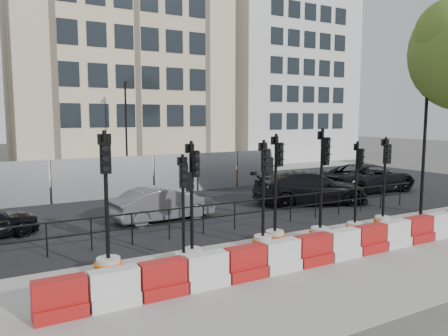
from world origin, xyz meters
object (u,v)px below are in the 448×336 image
traffic_signal_d (264,223)px  car_c (310,188)px  lamp_post_near (425,134)px  traffic_signal_a (108,246)px  traffic_signal_h (383,209)px

traffic_signal_d → car_c: size_ratio=0.58×
lamp_post_near → traffic_signal_a: (-12.37, -0.40, -2.49)m
traffic_signal_d → traffic_signal_h: bearing=4.6°
lamp_post_near → traffic_signal_a: 12.63m
traffic_signal_h → car_c: traffic_signal_h is taller
traffic_signal_a → car_c: (10.10, 4.31, 0.01)m
lamp_post_near → traffic_signal_d: lamp_post_near is taller
traffic_signal_a → traffic_signal_h: (9.64, -0.08, -0.08)m
car_c → traffic_signal_a: bearing=132.1°
traffic_signal_a → traffic_signal_h: traffic_signal_a is taller
traffic_signal_a → car_c: traffic_signal_a is taller
lamp_post_near → traffic_signal_d: (-7.83, -0.48, -2.46)m
lamp_post_near → traffic_signal_d: bearing=-176.5°
traffic_signal_d → car_c: 7.08m
traffic_signal_a → traffic_signal_d: (4.55, -0.08, 0.03)m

